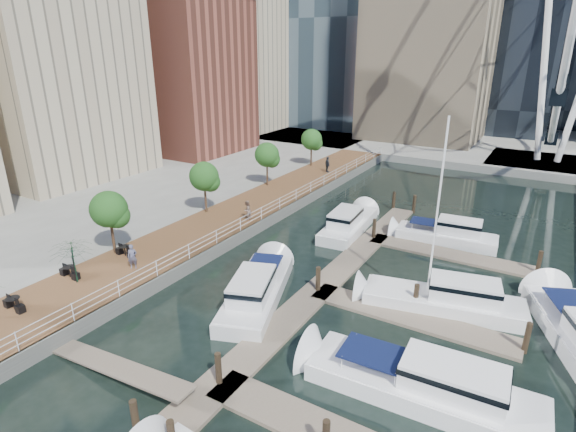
% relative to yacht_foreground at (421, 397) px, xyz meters
% --- Properties ---
extents(ground, '(520.00, 520.00, 0.00)m').
position_rel_yacht_foreground_xyz_m(ground, '(-11.27, -2.11, 0.00)').
color(ground, black).
rests_on(ground, ground).
extents(boardwalk, '(6.00, 60.00, 1.00)m').
position_rel_yacht_foreground_xyz_m(boardwalk, '(-20.27, 12.89, 0.50)').
color(boardwalk, brown).
rests_on(boardwalk, ground).
extents(seawall, '(0.25, 60.00, 1.00)m').
position_rel_yacht_foreground_xyz_m(seawall, '(-17.27, 12.89, 0.50)').
color(seawall, '#595954').
rests_on(seawall, ground).
extents(land_inland, '(48.00, 90.00, 1.00)m').
position_rel_yacht_foreground_xyz_m(land_inland, '(-47.27, 12.89, 0.50)').
color(land_inland, gray).
rests_on(land_inland, ground).
extents(land_far, '(200.00, 114.00, 1.00)m').
position_rel_yacht_foreground_xyz_m(land_far, '(-11.27, 99.89, 0.50)').
color(land_far, gray).
rests_on(land_far, ground).
extents(pier, '(14.00, 12.00, 1.00)m').
position_rel_yacht_foreground_xyz_m(pier, '(2.73, 49.89, 0.50)').
color(pier, gray).
rests_on(pier, ground).
extents(railing, '(0.10, 60.00, 1.05)m').
position_rel_yacht_foreground_xyz_m(railing, '(-17.37, 12.89, 1.52)').
color(railing, white).
rests_on(railing, boardwalk).
extents(floating_docks, '(16.00, 34.00, 2.60)m').
position_rel_yacht_foreground_xyz_m(floating_docks, '(-3.31, 7.87, 0.49)').
color(floating_docks, '#6D6051').
rests_on(floating_docks, ground).
extents(midrise_condos, '(19.00, 67.00, 28.00)m').
position_rel_yacht_foreground_xyz_m(midrise_condos, '(-44.84, 24.71, 13.42)').
color(midrise_condos, '#BCAD8E').
rests_on(midrise_condos, ground).
extents(street_trees, '(2.60, 42.60, 4.60)m').
position_rel_yacht_foreground_xyz_m(street_trees, '(-22.67, 11.89, 4.29)').
color(street_trees, '#3F2B1C').
rests_on(street_trees, ground).
extents(cafe_tables, '(2.50, 13.70, 0.74)m').
position_rel_yacht_foreground_xyz_m(cafe_tables, '(-21.67, -4.11, 1.37)').
color(cafe_tables, black).
rests_on(cafe_tables, ground).
extents(yacht_foreground, '(11.44, 3.56, 2.15)m').
position_rel_yacht_foreground_xyz_m(yacht_foreground, '(0.00, 0.00, 0.00)').
color(yacht_foreground, white).
rests_on(yacht_foreground, ground).
extents(pedestrian_near, '(0.73, 0.71, 1.68)m').
position_rel_yacht_foreground_xyz_m(pedestrian_near, '(-19.55, 0.87, 1.84)').
color(pedestrian_near, '#545671').
rests_on(pedestrian_near, boardwalk).
extents(pedestrian_mid, '(0.66, 0.84, 1.68)m').
position_rel_yacht_foreground_xyz_m(pedestrian_mid, '(-18.39, 12.22, 1.84)').
color(pedestrian_mid, '#85695C').
rests_on(pedestrian_mid, boardwalk).
extents(pedestrian_far, '(1.12, 1.05, 1.85)m').
position_rel_yacht_foreground_xyz_m(pedestrian_far, '(-19.47, 29.99, 1.93)').
color(pedestrian_far, '#32363E').
rests_on(pedestrian_far, boardwalk).
extents(moored_yachts, '(24.51, 32.04, 11.50)m').
position_rel_yacht_foreground_xyz_m(moored_yachts, '(-2.23, 7.52, 0.00)').
color(moored_yachts, white).
rests_on(moored_yachts, ground).
extents(cafe_seating, '(4.15, 9.05, 2.31)m').
position_rel_yacht_foreground_xyz_m(cafe_seating, '(-21.51, -3.76, 2.14)').
color(cafe_seating, '#103B1B').
rests_on(cafe_seating, ground).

